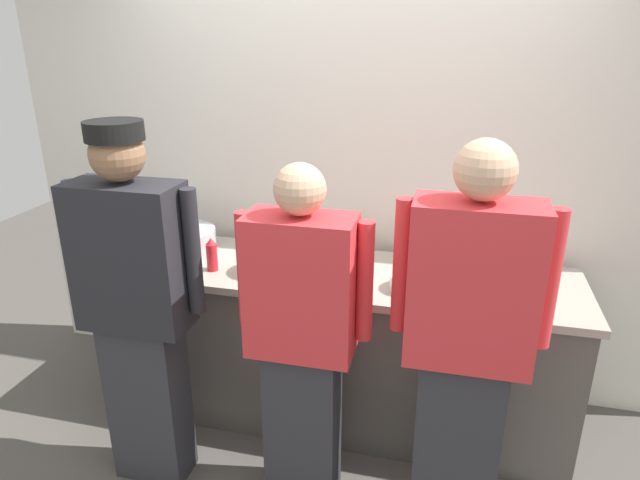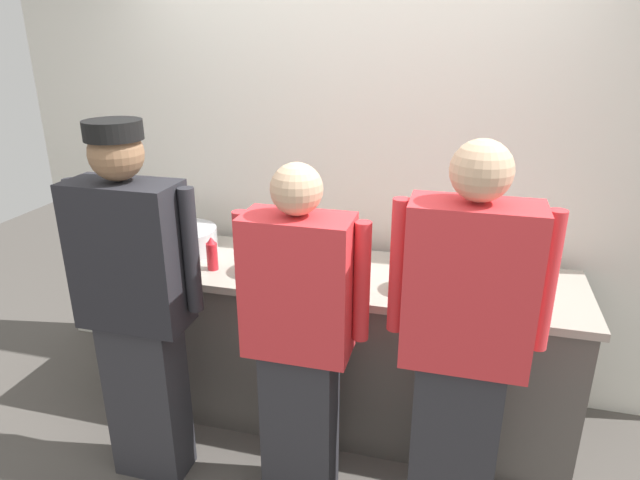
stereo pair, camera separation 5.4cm
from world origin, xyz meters
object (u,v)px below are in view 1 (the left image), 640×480
chef_far_right (467,341)px  plate_stack_front (262,264)px  chef_center (302,335)px  ramekin_orange_sauce (408,266)px  squeeze_bottle_primary (302,266)px  squeeze_bottle_secondary (315,255)px  ramekin_green_sauce (358,268)px  plate_stack_rear (410,283)px  ramekin_yellow_sauce (327,254)px  ramekin_red_sauce (344,284)px  chef_near_left (137,303)px  squeeze_bottle_spare (212,255)px  mixing_bowl_steel (182,241)px  sheet_tray (475,282)px

chef_far_right → plate_stack_front: chef_far_right is taller
chef_center → ramekin_orange_sauce: size_ratio=18.59×
squeeze_bottle_primary → ramekin_orange_sauce: 0.58m
squeeze_bottle_secondary → ramekin_green_sauce: 0.24m
plate_stack_rear → ramekin_yellow_sauce: 0.57m
ramekin_green_sauce → chef_center: bearing=-102.2°
ramekin_yellow_sauce → ramekin_red_sauce: ramekin_yellow_sauce is taller
chef_far_right → squeeze_bottle_primary: chef_far_right is taller
chef_near_left → ramekin_yellow_sauce: size_ratio=16.05×
chef_near_left → squeeze_bottle_spare: 0.53m
ramekin_red_sauce → squeeze_bottle_primary: bearing=173.7°
plate_stack_front → chef_center: bearing=-54.8°
chef_near_left → plate_stack_front: 0.68m
plate_stack_front → ramekin_red_sauce: plate_stack_front is taller
plate_stack_front → mixing_bowl_steel: mixing_bowl_steel is taller
chef_near_left → chef_center: 0.76m
chef_far_right → ramekin_yellow_sauce: (-0.76, 0.77, 0.00)m
mixing_bowl_steel → ramekin_green_sauce: mixing_bowl_steel is taller
squeeze_bottle_secondary → plate_stack_front: bearing=-160.8°
chef_center → plate_stack_front: bearing=125.2°
chef_center → plate_stack_front: (-0.35, 0.50, 0.09)m
chef_near_left → mixing_bowl_steel: chef_near_left is taller
chef_near_left → mixing_bowl_steel: bearing=100.9°
plate_stack_rear → squeeze_bottle_spare: (-1.04, -0.01, 0.05)m
chef_far_right → ramekin_orange_sauce: size_ratio=20.02×
chef_center → ramekin_green_sauce: 0.64m
plate_stack_front → plate_stack_rear: plate_stack_front is taller
sheet_tray → squeeze_bottle_spare: squeeze_bottle_spare is taller
chef_near_left → squeeze_bottle_spare: bearing=75.0°
plate_stack_front → mixing_bowl_steel: size_ratio=0.63×
plate_stack_rear → ramekin_orange_sauce: size_ratio=2.23×
sheet_tray → ramekin_green_sauce: 0.59m
ramekin_orange_sauce → ramekin_yellow_sauce: bearing=171.2°
chef_center → mixing_bowl_steel: bearing=143.5°
ramekin_green_sauce → squeeze_bottle_secondary: bearing=-172.2°
sheet_tray → squeeze_bottle_spare: size_ratio=2.36×
squeeze_bottle_primary → ramekin_green_sauce: squeeze_bottle_primary is taller
ramekin_yellow_sauce → squeeze_bottle_primary: bearing=-99.2°
plate_stack_front → squeeze_bottle_spare: 0.27m
plate_stack_rear → ramekin_green_sauce: bearing=152.4°
squeeze_bottle_secondary → ramekin_red_sauce: (0.19, -0.17, -0.07)m
ramekin_orange_sauce → plate_stack_rear: bearing=-83.2°
mixing_bowl_steel → sheet_tray: (1.62, -0.04, -0.06)m
ramekin_green_sauce → ramekin_orange_sauce: 0.27m
chef_center → ramekin_red_sauce: chef_center is taller
chef_far_right → sheet_tray: 0.62m
squeeze_bottle_primary → ramekin_orange_sauce: (0.51, 0.26, -0.06)m
chef_far_right → squeeze_bottle_primary: 0.92m
chef_near_left → squeeze_bottle_secondary: (0.66, 0.64, 0.05)m
plate_stack_rear → ramekin_red_sauce: bearing=-169.4°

